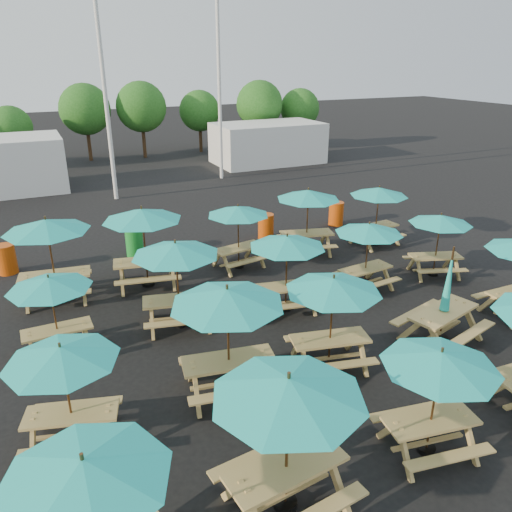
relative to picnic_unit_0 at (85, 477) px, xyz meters
name	(u,v)px	position (x,y,z in m)	size (l,w,h in m)	color
ground	(278,309)	(5.86, 6.17, -2.01)	(120.00, 120.00, 0.00)	black
picnic_unit_0	(85,477)	(0.00, 0.00, 0.00)	(2.78, 2.78, 2.31)	tan
picnic_unit_1	(62,359)	(-0.02, 3.05, -0.16)	(2.48, 2.48, 2.13)	tan
picnic_unit_2	(50,287)	(0.01, 6.40, -0.23)	(1.99, 1.99, 2.05)	tan
picnic_unit_3	(47,230)	(0.20, 9.46, 0.19)	(2.70, 2.70, 2.54)	tan
picnic_unit_4	(288,395)	(2.89, 0.15, 0.16)	(2.62, 2.62, 2.50)	tan
picnic_unit_5	(227,303)	(3.18, 3.25, 0.16)	(2.72, 2.72, 2.50)	tan
picnic_unit_6	(176,254)	(3.05, 6.48, 0.07)	(2.71, 2.71, 2.40)	tan
picnic_unit_7	(142,219)	(2.87, 9.35, 0.19)	(2.80, 2.80, 2.53)	tan
picnic_unit_8	(440,365)	(5.81, 0.12, -0.13)	(2.34, 2.34, 2.16)	tan
picnic_unit_9	(333,289)	(5.65, 3.19, -0.03)	(2.58, 2.58, 2.28)	tan
picnic_unit_10	(287,246)	(6.05, 6.08, -0.06)	(2.47, 2.47, 2.25)	tan
picnic_unit_11	(238,214)	(6.05, 9.47, -0.11)	(2.38, 2.38, 2.19)	tan
picnic_unit_13	(445,304)	(8.84, 2.94, -0.96)	(2.38, 2.20, 2.57)	tan
picnic_unit_14	(369,232)	(8.90, 6.24, -0.14)	(2.22, 2.22, 2.15)	tan
picnic_unit_15	(308,198)	(8.81, 9.64, 0.07)	(2.77, 2.77, 2.40)	tan
picnic_unit_18	(440,223)	(11.63, 6.15, -0.19)	(2.51, 2.51, 2.09)	tan
picnic_unit_19	(379,195)	(11.64, 9.30, -0.05)	(2.36, 2.36, 2.26)	tan
waste_bin_0	(6,259)	(-1.12, 12.26, -1.52)	(0.62, 0.62, 0.99)	#C4460B
waste_bin_1	(134,243)	(3.06, 12.04, -1.52)	(0.62, 0.62, 0.99)	green
waste_bin_2	(266,226)	(8.16, 11.68, -1.52)	(0.62, 0.62, 0.99)	#C4460B
waste_bin_3	(336,214)	(11.62, 11.95, -1.52)	(0.62, 0.62, 0.99)	#C4460B
mast_0	(103,73)	(3.86, 20.17, 3.99)	(0.20, 0.20, 12.00)	silver
mast_1	(219,70)	(10.36, 22.17, 3.99)	(0.20, 0.20, 12.00)	silver
event_tent_1	(268,143)	(14.86, 25.17, -0.71)	(7.00, 4.00, 2.60)	silver
tree_2	(11,127)	(-0.52, 29.82, 0.61)	(2.59, 2.59, 3.93)	#382314
tree_3	(85,109)	(4.11, 30.89, 1.39)	(3.36, 3.36, 5.09)	#382314
tree_4	(141,107)	(7.76, 30.43, 1.45)	(3.41, 3.41, 5.17)	#382314
tree_5	(199,111)	(12.09, 30.85, 0.96)	(2.94, 2.94, 4.45)	#382314
tree_6	(260,104)	(16.10, 29.07, 1.41)	(3.38, 3.38, 5.13)	#382314
tree_7	(300,108)	(19.49, 29.09, 0.98)	(2.95, 2.95, 4.48)	#382314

